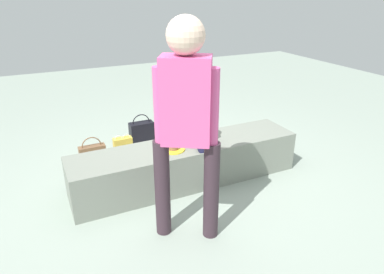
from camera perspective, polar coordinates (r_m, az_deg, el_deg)
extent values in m
plane|color=#91A092|center=(3.65, -0.79, -7.24)|extent=(12.00, 12.00, 0.00)
cube|color=gray|center=(3.55, -0.80, -4.32)|extent=(2.33, 0.51, 0.42)
cylinder|color=#201F42|center=(3.37, 1.27, -1.19)|extent=(0.14, 0.26, 0.08)
cylinder|color=#201F42|center=(3.44, 2.64, -0.66)|extent=(0.14, 0.26, 0.08)
cube|color=#DE4646|center=(3.43, 0.70, 1.81)|extent=(0.24, 0.19, 0.28)
sphere|color=beige|center=(3.35, 0.71, 5.37)|extent=(0.16, 0.16, 0.16)
cylinder|color=beige|center=(3.36, -0.74, 1.25)|extent=(0.05, 0.05, 0.21)
cylinder|color=beige|center=(3.50, 2.07, 2.21)|extent=(0.05, 0.05, 0.21)
cylinder|color=#35252E|center=(2.72, 3.17, -8.86)|extent=(0.12, 0.12, 0.82)
cylinder|color=#35252E|center=(2.76, -4.88, -8.44)|extent=(0.12, 0.12, 0.82)
cube|color=#DD5495|center=(2.43, -0.99, 5.91)|extent=(0.41, 0.36, 0.63)
sphere|color=beige|center=(2.34, -1.06, 16.36)|extent=(0.26, 0.26, 0.26)
cylinder|color=#DD5495|center=(2.44, 3.31, 4.49)|extent=(0.10, 0.10, 0.59)
cylinder|color=#DD5495|center=(2.47, -5.20, 4.74)|extent=(0.10, 0.10, 0.59)
cylinder|color=yellow|center=(3.34, -3.07, -2.06)|extent=(0.22, 0.22, 0.01)
cylinder|color=brown|center=(3.33, -3.08, -1.62)|extent=(0.10, 0.10, 0.05)
cylinder|color=pink|center=(3.32, -3.09, -1.20)|extent=(0.10, 0.10, 0.01)
cube|color=silver|center=(3.35, -2.06, -1.80)|extent=(0.11, 0.04, 0.00)
cube|color=gold|center=(4.17, -11.21, -1.72)|extent=(0.21, 0.10, 0.25)
torus|color=white|center=(4.11, -11.98, -0.26)|extent=(0.09, 0.01, 0.09)
torus|color=white|center=(4.13, -10.72, -0.04)|extent=(0.09, 0.01, 0.09)
cylinder|color=black|center=(4.86, -3.52, 1.08)|extent=(0.36, 0.36, 0.04)
cylinder|color=black|center=(4.69, -3.68, 6.80)|extent=(0.11, 0.11, 0.97)
cylinder|color=silver|center=(4.64, 0.11, 0.75)|extent=(0.07, 0.07, 0.15)
cone|color=silver|center=(4.60, 0.11, 1.78)|extent=(0.06, 0.06, 0.03)
cylinder|color=#268C3F|center=(4.59, 0.11, 2.03)|extent=(0.03, 0.03, 0.02)
cylinder|color=red|center=(4.52, -2.76, -0.33)|extent=(0.08, 0.08, 0.09)
cube|color=white|center=(3.97, -3.97, -3.77)|extent=(0.29, 0.32, 0.10)
cube|color=black|center=(4.56, -8.25, 0.83)|extent=(0.31, 0.14, 0.26)
torus|color=black|center=(4.52, -8.34, 2.34)|extent=(0.23, 0.01, 0.23)
cube|color=brown|center=(4.15, -15.99, -2.69)|extent=(0.30, 0.10, 0.20)
torus|color=brown|center=(4.11, -16.14, -1.43)|extent=(0.22, 0.01, 0.22)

